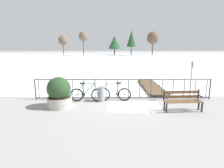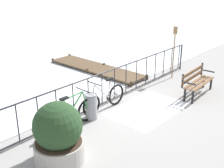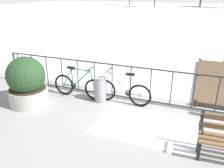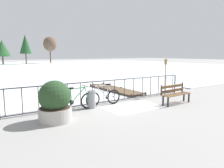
{
  "view_description": "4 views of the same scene",
  "coord_description": "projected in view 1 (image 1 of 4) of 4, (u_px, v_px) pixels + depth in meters",
  "views": [
    {
      "loc": [
        -0.64,
        -9.42,
        2.77
      ],
      "look_at": [
        -0.57,
        -0.42,
        0.9
      ],
      "focal_mm": 30.2,
      "sensor_mm": 36.0,
      "label": 1
    },
    {
      "loc": [
        -6.31,
        -5.7,
        3.92
      ],
      "look_at": [
        -0.13,
        -0.26,
        0.73
      ],
      "focal_mm": 47.64,
      "sensor_mm": 36.0,
      "label": 2
    },
    {
      "loc": [
        1.41,
        -5.91,
        3.04
      ],
      "look_at": [
        -0.58,
        -0.75,
        0.77
      ],
      "focal_mm": 36.77,
      "sensor_mm": 36.0,
      "label": 3
    },
    {
      "loc": [
        -5.14,
        -7.96,
        2.24
      ],
      "look_at": [
        -0.16,
        -0.47,
        0.95
      ],
      "focal_mm": 33.7,
      "sensor_mm": 36.0,
      "label": 4
    }
  ],
  "objects": [
    {
      "name": "tree_east_mid",
      "position": [
        131.0,
        39.0,
        49.58
      ],
      "size": [
        2.5,
        2.5,
        6.46
      ],
      "color": "brown",
      "rests_on": "ground"
    },
    {
      "name": "tree_far_west",
      "position": [
        63.0,
        40.0,
        51.34
      ],
      "size": [
        2.53,
        2.53,
        5.38
      ],
      "color": "brown",
      "rests_on": "ground"
    },
    {
      "name": "tree_centre",
      "position": [
        153.0,
        38.0,
        51.94
      ],
      "size": [
        3.2,
        3.2,
        6.42
      ],
      "color": "brown",
      "rests_on": "ground"
    },
    {
      "name": "oar_upright",
      "position": [
        191.0,
        79.0,
        9.3
      ],
      "size": [
        0.04,
        0.16,
        1.98
      ],
      "color": "#937047",
      "rests_on": "ground"
    },
    {
      "name": "trash_bin",
      "position": [
        101.0,
        94.0,
        9.37
      ],
      "size": [
        0.35,
        0.35,
        0.73
      ],
      "color": "gray",
      "rests_on": "ground"
    },
    {
      "name": "bicycle_second",
      "position": [
        87.0,
        94.0,
        9.36
      ],
      "size": [
        1.71,
        0.52,
        0.97
      ],
      "color": "black",
      "rests_on": "ground"
    },
    {
      "name": "snow_patch",
      "position": [
        134.0,
        107.0,
        8.62
      ],
      "size": [
        2.4,
        1.58,
        0.01
      ],
      "primitive_type": "cube",
      "color": "white",
      "rests_on": "ground"
    },
    {
      "name": "ground_plane",
      "position": [
        123.0,
        99.0,
        9.79
      ],
      "size": [
        160.0,
        160.0,
        0.0
      ],
      "primitive_type": "plane",
      "color": "gray"
    },
    {
      "name": "tree_far_east",
      "position": [
        83.0,
        36.0,
        47.46
      ],
      "size": [
        2.23,
        2.23,
        6.15
      ],
      "color": "brown",
      "rests_on": "ground"
    },
    {
      "name": "park_bench",
      "position": [
        182.0,
        99.0,
        8.01
      ],
      "size": [
        1.62,
        0.57,
        0.89
      ],
      "color": "brown",
      "rests_on": "ground"
    },
    {
      "name": "planter_with_shrub",
      "position": [
        59.0,
        93.0,
        8.44
      ],
      "size": [
        1.09,
        1.09,
        1.38
      ],
      "color": "#ADA8A0",
      "rests_on": "ground"
    },
    {
      "name": "wooden_dock",
      "position": [
        151.0,
        86.0,
        12.25
      ],
      "size": [
        1.1,
        4.54,
        0.2
      ],
      "color": "brown",
      "rests_on": "ground"
    },
    {
      "name": "tree_west_mid",
      "position": [
        115.0,
        42.0,
        51.76
      ],
      "size": [
        3.49,
        3.49,
        5.22
      ],
      "color": "brown",
      "rests_on": "ground"
    },
    {
      "name": "frozen_pond",
      "position": [
        114.0,
        59.0,
        37.59
      ],
      "size": [
        80.0,
        56.0,
        0.03
      ],
      "primitive_type": "cube",
      "color": "silver",
      "rests_on": "ground"
    },
    {
      "name": "bicycle_near_railing",
      "position": [
        114.0,
        94.0,
        9.46
      ],
      "size": [
        1.71,
        0.52,
        0.97
      ],
      "color": "black",
      "rests_on": "ground"
    },
    {
      "name": "railing_fence",
      "position": [
        123.0,
        89.0,
        9.68
      ],
      "size": [
        9.06,
        0.06,
        1.07
      ],
      "color": "#232328",
      "rests_on": "ground"
    }
  ]
}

